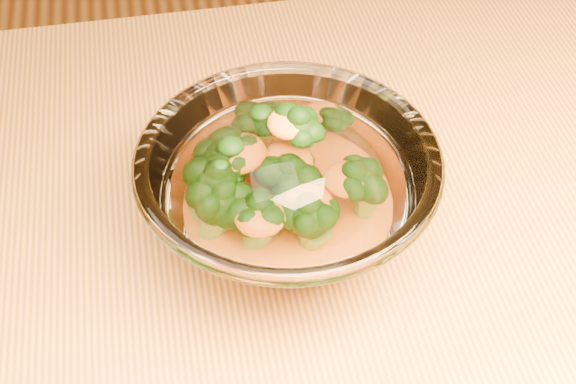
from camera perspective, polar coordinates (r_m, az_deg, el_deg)
The scene contains 3 objects.
glass_bowl at distance 0.57m, azimuth 0.00°, elevation -0.32°, with size 0.21×0.21×0.09m.
cheese_sauce at distance 0.59m, azimuth 0.00°, elevation -1.65°, with size 0.11×0.11×0.03m, color orange.
broccoli_heap at distance 0.57m, azimuth -1.30°, elevation 1.06°, with size 0.14×0.13×0.07m.
Camera 1 is at (0.02, -0.31, 1.22)m, focal length 50.00 mm.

